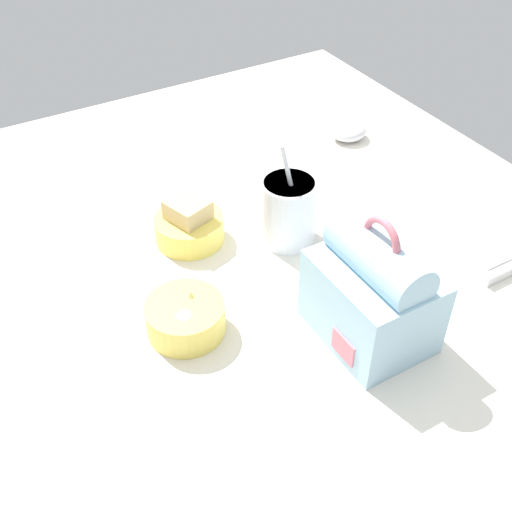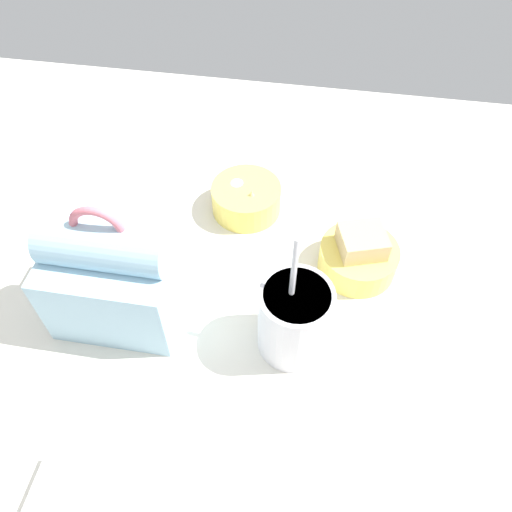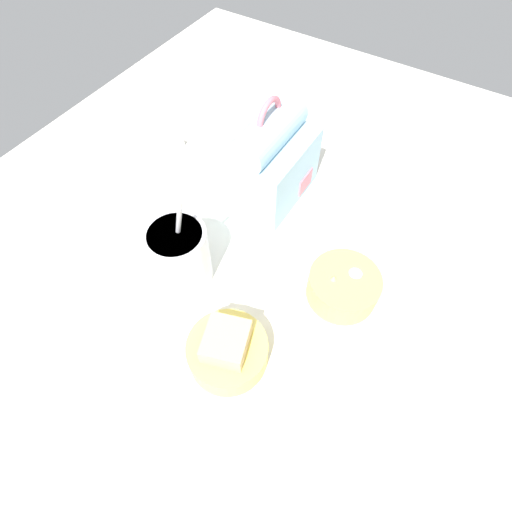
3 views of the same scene
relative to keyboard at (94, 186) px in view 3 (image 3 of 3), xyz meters
The scene contains 6 objects.
desk_surface 32.25cm from the keyboard, 84.89° to the right, with size 140.00×110.00×2.00cm.
keyboard is the anchor object (origin of this frame).
lunch_bag 33.65cm from the keyboard, 58.64° to the right, with size 16.22×13.03×19.85cm.
soup_cup 27.69cm from the keyboard, 103.19° to the right, with size 9.12×9.12×18.48cm.
bento_bowl_sandwich 42.90cm from the keyboard, 109.24° to the right, with size 11.35×11.35×7.56cm.
bento_bowl_snacks 49.92cm from the keyboard, 85.42° to the right, with size 11.11×11.11×5.68cm.
Camera 3 is at (-32.33, -22.62, 57.99)cm, focal length 28.00 mm.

